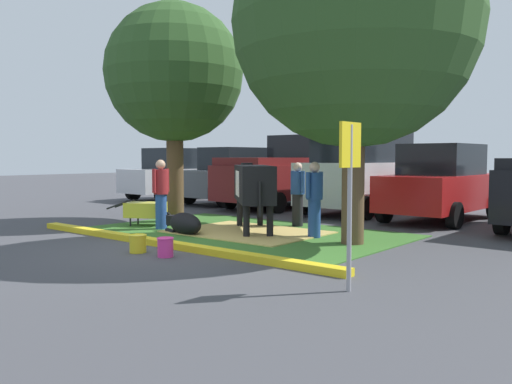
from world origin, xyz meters
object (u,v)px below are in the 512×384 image
at_px(parking_sign, 350,173).
at_px(shade_tree_right, 355,24).
at_px(shade_tree_left, 174,74).
at_px(person_visitor_near, 314,198).
at_px(bucket_yellow, 138,243).
at_px(pickup_truck_maroon, 289,174).
at_px(sedan_red, 442,183).
at_px(wheelbarrow, 147,210).
at_px(suv_dark_grey, 363,171).
at_px(sedan_silver, 176,174).
at_px(sedan_blue, 234,176).
at_px(person_visitor_far, 298,193).
at_px(cow_holstein, 253,184).
at_px(calf_lying, 184,224).
at_px(bucket_pink, 165,247).
at_px(person_handler, 161,192).

bearing_deg(parking_sign, shade_tree_right, 118.90).
distance_m(shade_tree_left, person_visitor_near, 5.22).
relative_size(shade_tree_left, parking_sign, 2.64).
relative_size(bucket_yellow, pickup_truck_maroon, 0.06).
height_order(pickup_truck_maroon, sedan_red, pickup_truck_maroon).
xyz_separation_m(wheelbarrow, suv_dark_grey, (2.58, 6.06, 0.88)).
distance_m(pickup_truck_maroon, suv_dark_grey, 2.88).
relative_size(shade_tree_left, sedan_silver, 1.26).
bearing_deg(sedan_blue, parking_sign, -41.29).
height_order(person_visitor_far, sedan_blue, sedan_blue).
height_order(cow_holstein, person_visitor_near, person_visitor_near).
height_order(shade_tree_left, pickup_truck_maroon, shade_tree_left).
relative_size(parking_sign, pickup_truck_maroon, 0.39).
xyz_separation_m(person_visitor_far, sedan_silver, (-8.56, 3.73, 0.16)).
xyz_separation_m(calf_lying, bucket_pink, (1.66, -1.94, -0.07)).
bearing_deg(wheelbarrow, shade_tree_right, 9.16).
relative_size(shade_tree_left, sedan_blue, 1.26).
distance_m(calf_lying, bucket_pink, 2.55).
bearing_deg(sedan_blue, sedan_red, -2.83).
bearing_deg(pickup_truck_maroon, sedan_red, -5.07).
bearing_deg(sedan_red, parking_sign, -76.88).
bearing_deg(person_visitor_far, sedan_silver, 156.46).
distance_m(person_visitor_far, parking_sign, 6.15).
xyz_separation_m(shade_tree_right, parking_sign, (1.75, -3.17, -2.67)).
relative_size(bucket_yellow, sedan_blue, 0.07).
distance_m(shade_tree_right, sedan_red, 5.85).
bearing_deg(sedan_red, bucket_yellow, -106.09).
height_order(calf_lying, bucket_yellow, calf_lying).
bearing_deg(bucket_yellow, shade_tree_left, 130.01).
bearing_deg(bucket_pink, wheelbarrow, 145.97).
bearing_deg(person_handler, parking_sign, -19.14).
relative_size(bucket_pink, pickup_truck_maroon, 0.06).
bearing_deg(bucket_pink, person_visitor_near, 76.59).
bearing_deg(suv_dark_grey, bucket_yellow, -88.95).
height_order(pickup_truck_maroon, suv_dark_grey, suv_dark_grey).
relative_size(wheelbarrow, sedan_silver, 0.35).
height_order(person_handler, wheelbarrow, person_handler).
bearing_deg(bucket_pink, suv_dark_grey, 95.72).
distance_m(shade_tree_right, person_visitor_near, 3.47).
height_order(wheelbarrow, parking_sign, parking_sign).
bearing_deg(person_handler, suv_dark_grey, 73.83).
height_order(person_handler, bucket_yellow, person_handler).
distance_m(calf_lying, bucket_yellow, 2.21).
bearing_deg(suv_dark_grey, wheelbarrow, -113.04).
bearing_deg(sedan_silver, bucket_pink, -42.38).
xyz_separation_m(cow_holstein, parking_sign, (4.33, -3.26, 0.41)).
bearing_deg(person_handler, pickup_truck_maroon, 99.36).
xyz_separation_m(bucket_yellow, sedan_blue, (-5.42, 8.49, 0.82)).
relative_size(sedan_blue, sedan_red, 1.00).
relative_size(bucket_pink, sedan_blue, 0.07).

